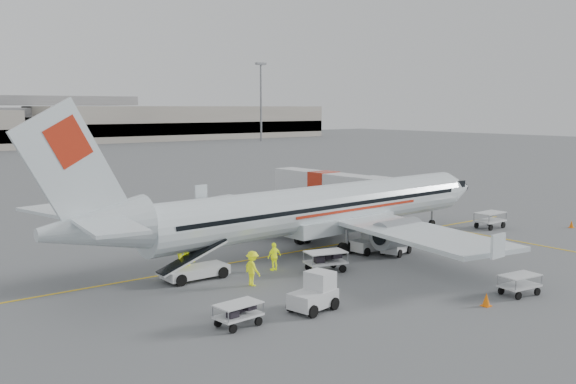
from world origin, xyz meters
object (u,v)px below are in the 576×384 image
tug_aft (313,292)px  tug_mid (367,240)px  jet_bridge (324,194)px  belt_loader (195,256)px  aircraft (324,177)px  tug_fore (396,242)px

tug_aft → tug_mid: bearing=23.2°
jet_bridge → belt_loader: 23.21m
aircraft → belt_loader: (-10.96, -1.54, -3.63)m
aircraft → tug_aft: bearing=-136.2°
jet_bridge → tug_mid: (-7.49, -13.12, -1.14)m
tug_fore → tug_mid: tug_mid is taller
aircraft → jet_bridge: aircraft is taller
tug_fore → tug_mid: (-1.19, 1.48, 0.03)m
belt_loader → tug_aft: bearing=-79.5°
aircraft → jet_bridge: size_ratio=2.38×
jet_bridge → belt_loader: (-19.90, -11.92, -0.65)m
jet_bridge → tug_aft: bearing=-133.8°
tug_aft → tug_fore: bearing=15.0°
tug_mid → tug_aft: (-10.80, -7.23, 0.06)m
aircraft → tug_mid: 5.15m
belt_loader → jet_bridge: bearing=30.6°
belt_loader → tug_fore: size_ratio=2.32×
jet_bridge → tug_mid: 15.15m
jet_bridge → tug_aft: size_ratio=6.40×
aircraft → tug_fore: (2.65, -4.21, -4.14)m
jet_bridge → tug_fore: (-6.30, -14.60, -1.16)m
aircraft → tug_mid: bearing=-65.0°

